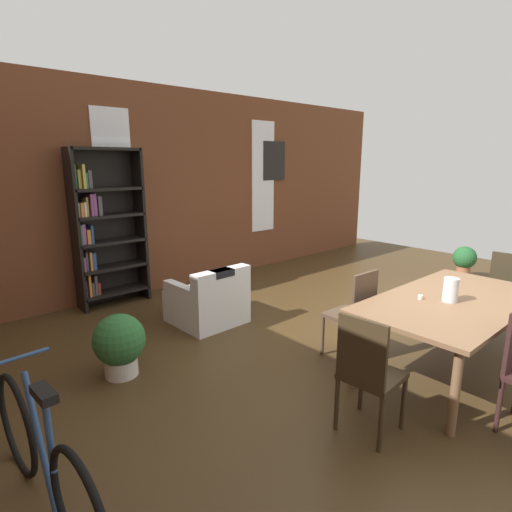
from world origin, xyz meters
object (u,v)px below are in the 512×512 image
object	(u,v)px
bicycle_second	(43,461)
potted_plant_by_shelf	(464,260)
dining_chair_head_left	(368,371)
potted_plant_corner	(119,343)
armchair_white	(209,302)
bookshelf_tall	(104,228)
dining_chair_far_left	(354,312)
vase_on_table	(451,290)
dining_table	(453,306)
dining_chair_head_right	(503,291)

from	to	relation	value
bicycle_second	potted_plant_by_shelf	bearing A→B (deg)	3.80
dining_chair_head_left	potted_plant_corner	distance (m)	2.28
bicycle_second	armchair_white	bearing A→B (deg)	36.62
bookshelf_tall	armchair_white	size ratio (longest dim) A/B	2.66
armchair_white	dining_chair_far_left	bearing A→B (deg)	-72.47
dining_chair_head_left	vase_on_table	bearing A→B (deg)	0.25
bookshelf_tall	potted_plant_by_shelf	size ratio (longest dim) A/B	3.86
potted_plant_corner	armchair_white	bearing A→B (deg)	20.77
dining_table	bookshelf_tall	xyz separation A→B (m)	(-1.71, 4.07, 0.44)
dining_table	dining_chair_far_left	world-z (taller)	dining_chair_far_left
armchair_white	bicycle_second	bearing A→B (deg)	-143.38
dining_chair_head_left	potted_plant_corner	size ratio (longest dim) A/B	1.55
dining_chair_far_left	potted_plant_corner	bearing A→B (deg)	147.21
vase_on_table	dining_chair_head_right	world-z (taller)	vase_on_table
dining_chair_head_left	potted_plant_corner	xyz separation A→B (m)	(-1.01, 2.04, -0.18)
dining_chair_head_left	potted_plant_corner	bearing A→B (deg)	116.46
dining_chair_head_left	bicycle_second	distance (m)	2.15
dining_chair_head_right	potted_plant_corner	xyz separation A→B (m)	(-3.83, 2.03, -0.18)
potted_plant_by_shelf	dining_chair_far_left	bearing A→B (deg)	-172.98
vase_on_table	potted_plant_corner	xyz separation A→B (m)	(-2.32, 2.03, -0.52)
bicycle_second	potted_plant_corner	size ratio (longest dim) A/B	2.74
dining_chair_head_right	armchair_white	bearing A→B (deg)	133.65
bookshelf_tall	armchair_white	bearing A→B (deg)	-65.79
bookshelf_tall	armchair_white	distance (m)	1.85
dining_table	bicycle_second	xyz separation A→B (m)	(-3.39, 0.80, -0.33)
dining_chair_head_right	bicycle_second	distance (m)	4.87
dining_chair_head_left	bicycle_second	xyz separation A→B (m)	(-1.99, 0.81, -0.17)
dining_table	potted_plant_by_shelf	distance (m)	3.72
dining_chair_far_left	armchair_white	xyz separation A→B (m)	(-0.56, 1.79, -0.23)
bicycle_second	potted_plant_by_shelf	world-z (taller)	bicycle_second
dining_chair_head_left	bookshelf_tall	xyz separation A→B (m)	(-0.30, 4.07, 0.60)
armchair_white	potted_plant_by_shelf	world-z (taller)	armchair_white
dining_chair_head_left	dining_chair_far_left	xyz separation A→B (m)	(0.94, 0.78, 0.00)
potted_plant_by_shelf	dining_chair_head_right	bearing A→B (deg)	-148.91
dining_table	dining_chair_far_left	distance (m)	0.92
dining_chair_head_right	bookshelf_tall	size ratio (longest dim) A/B	0.43
dining_chair_head_right	potted_plant_corner	bearing A→B (deg)	152.09
bookshelf_tall	potted_plant_corner	world-z (taller)	bookshelf_tall
armchair_white	potted_plant_corner	world-z (taller)	armchair_white
potted_plant_by_shelf	armchair_white	bearing A→B (deg)	163.96
dining_chair_head_left	potted_plant_corner	world-z (taller)	dining_chair_head_left
dining_table	bicycle_second	bearing A→B (deg)	166.69
bookshelf_tall	dining_chair_head_left	bearing A→B (deg)	-85.75
dining_chair_head_right	armchair_white	distance (m)	3.54
armchair_white	dining_chair_head_left	bearing A→B (deg)	-98.33
armchair_white	potted_plant_corner	xyz separation A→B (m)	(-1.39, -0.53, 0.06)
dining_table	dining_chair_far_left	xyz separation A→B (m)	(-0.47, 0.77, -0.16)
dining_chair_far_left	bookshelf_tall	bearing A→B (deg)	110.66
dining_chair_head_right	dining_chair_head_left	xyz separation A→B (m)	(-2.81, -0.01, 0.00)
dining_chair_head_right	bicycle_second	size ratio (longest dim) A/B	0.56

